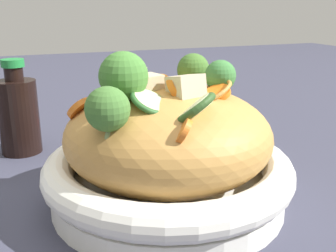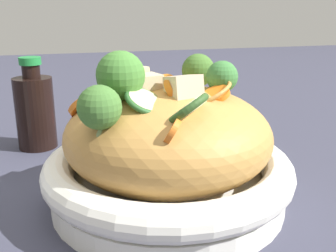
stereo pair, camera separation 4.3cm
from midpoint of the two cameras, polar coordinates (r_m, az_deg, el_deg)
name	(u,v)px [view 1 (the left image)]	position (r m, az deg, el deg)	size (l,w,h in m)	color
ground_plane	(168,200)	(0.47, -2.70, -10.66)	(3.00, 3.00, 0.00)	#363647
serving_bowl	(168,176)	(0.45, -2.75, -7.27)	(0.28, 0.28, 0.06)	white
noodle_heap	(168,135)	(0.44, -2.83, -1.40)	(0.23, 0.23, 0.12)	#B98541
broccoli_florets	(153,83)	(0.40, -5.35, 6.23)	(0.18, 0.14, 0.08)	#8DAE73
carrot_coins	(156,96)	(0.41, -4.72, 4.25)	(0.17, 0.18, 0.05)	orange
zucchini_slices	(162,100)	(0.38, -4.12, 3.66)	(0.10, 0.14, 0.04)	beige
chicken_chunks	(154,85)	(0.42, -4.97, 5.92)	(0.08, 0.10, 0.03)	beige
soy_sauce_bottle	(18,114)	(0.64, -22.62, 1.56)	(0.06, 0.06, 0.14)	black
chopsticks_pair	(151,122)	(0.75, -4.05, 0.52)	(0.21, 0.09, 0.01)	red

